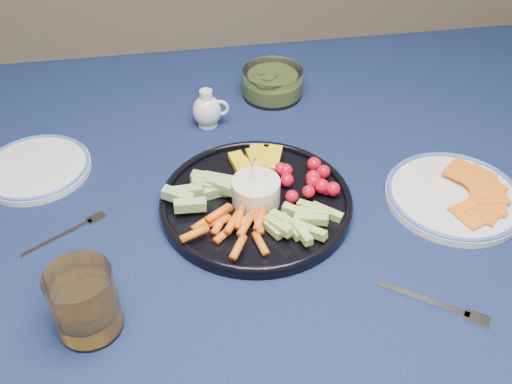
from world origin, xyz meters
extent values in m
cylinder|color=#482D18|center=(0.72, 0.42, 0.35)|extent=(0.07, 0.07, 0.70)
cube|color=#482D18|center=(0.00, 0.00, 0.72)|extent=(1.60, 1.00, 0.04)
cube|color=#0D1637|center=(0.00, 0.00, 0.74)|extent=(1.66, 1.06, 0.01)
cube|color=#0D1637|center=(0.00, 0.53, 0.60)|extent=(1.66, 0.01, 0.30)
cylinder|color=black|center=(0.00, -0.05, 0.75)|extent=(0.32, 0.32, 0.01)
torus|color=black|center=(0.00, -0.05, 0.76)|extent=(0.32, 0.32, 0.01)
cylinder|color=silver|center=(0.00, -0.05, 0.78)|extent=(0.08, 0.08, 0.04)
cylinder|color=silver|center=(0.00, -0.05, 0.80)|extent=(0.07, 0.07, 0.01)
cylinder|color=silver|center=(-0.05, 0.21, 0.75)|extent=(0.04, 0.04, 0.01)
ellipsoid|color=silver|center=(-0.05, 0.21, 0.78)|extent=(0.06, 0.06, 0.06)
cylinder|color=silver|center=(-0.05, 0.21, 0.81)|extent=(0.02, 0.02, 0.02)
torus|color=silver|center=(-0.03, 0.20, 0.79)|extent=(0.04, 0.01, 0.03)
torus|color=#405BB5|center=(-0.05, 0.21, 0.80)|extent=(0.03, 0.03, 0.00)
cylinder|color=white|center=(0.09, 0.30, 0.78)|extent=(0.13, 0.13, 0.06)
cylinder|color=#567020|center=(0.09, 0.30, 0.77)|extent=(0.11, 0.11, 0.03)
cylinder|color=silver|center=(0.33, -0.08, 0.75)|extent=(0.23, 0.23, 0.01)
torus|color=#405BB5|center=(0.33, -0.08, 0.76)|extent=(0.23, 0.23, 0.01)
cylinder|color=white|center=(-0.26, -0.24, 0.80)|extent=(0.09, 0.09, 0.10)
cylinder|color=orange|center=(-0.26, -0.24, 0.77)|extent=(0.08, 0.08, 0.06)
cube|color=silver|center=(-0.32, -0.07, 0.75)|extent=(0.11, 0.07, 0.00)
cube|color=silver|center=(-0.26, -0.03, 0.75)|extent=(0.04, 0.03, 0.00)
cube|color=silver|center=(0.20, -0.27, 0.75)|extent=(0.11, 0.09, 0.00)
cube|color=silver|center=(0.26, -0.32, 0.75)|extent=(0.04, 0.04, 0.00)
cylinder|color=silver|center=(-0.37, 0.11, 0.75)|extent=(0.19, 0.19, 0.01)
torus|color=#405BB5|center=(-0.37, 0.11, 0.76)|extent=(0.19, 0.19, 0.01)
camera|label=1|loc=(-0.11, -0.74, 1.39)|focal=40.00mm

